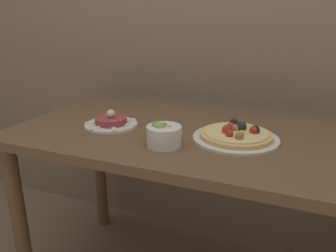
# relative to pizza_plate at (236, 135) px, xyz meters

# --- Properties ---
(dining_table) EXTENTS (1.40, 0.70, 0.75)m
(dining_table) POSITION_rel_pizza_plate_xyz_m (-0.15, 0.02, -0.12)
(dining_table) COLOR brown
(dining_table) RESTS_ON ground_plane
(pizza_plate) EXTENTS (0.30, 0.30, 0.06)m
(pizza_plate) POSITION_rel_pizza_plate_xyz_m (0.00, 0.00, 0.00)
(pizza_plate) COLOR silver
(pizza_plate) RESTS_ON dining_table
(tartare_plate) EXTENTS (0.21, 0.21, 0.07)m
(tartare_plate) POSITION_rel_pizza_plate_xyz_m (-0.49, -0.03, -0.00)
(tartare_plate) COLOR silver
(tartare_plate) RESTS_ON dining_table
(small_bowl) EXTENTS (0.12, 0.12, 0.08)m
(small_bowl) POSITION_rel_pizza_plate_xyz_m (-0.21, -0.15, 0.02)
(small_bowl) COLOR white
(small_bowl) RESTS_ON dining_table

